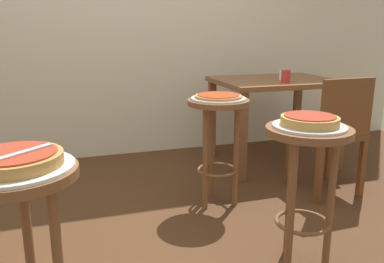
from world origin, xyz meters
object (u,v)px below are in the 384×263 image
object	(u,v)px
stool_foreground	(21,221)
stool_middle	(306,165)
serving_plate_middle	(309,126)
pizza_leftside	(218,96)
stool_leftside	(218,127)
pizza_middle	(310,120)
cup_near_edge	(286,76)
pizza_server_knife	(23,152)
dining_table	(275,92)
pizza_foreground	(14,159)
serving_plate_leftside	(218,99)
condiment_shaker	(281,75)
serving_plate_foreground	(15,167)
wooden_chair	(333,131)

from	to	relation	value
stool_foreground	stool_middle	distance (m)	1.26
serving_plate_middle	pizza_leftside	size ratio (longest dim) A/B	1.12
stool_leftside	pizza_middle	bearing A→B (deg)	-81.24
serving_plate_middle	pizza_middle	world-z (taller)	pizza_middle
cup_near_edge	pizza_server_knife	size ratio (longest dim) A/B	0.46
stool_middle	cup_near_edge	bearing A→B (deg)	64.09
dining_table	pizza_foreground	bearing A→B (deg)	-138.14
pizza_middle	cup_near_edge	distance (m)	1.41
pizza_foreground	serving_plate_leftside	distance (m)	1.52
pizza_middle	condiment_shaker	size ratio (longest dim) A/B	3.20
dining_table	cup_near_edge	world-z (taller)	cup_near_edge
serving_plate_foreground	pizza_server_knife	bearing A→B (deg)	-33.69
serving_plate_foreground	serving_plate_leftside	xyz separation A→B (m)	(1.11, 1.03, 0.00)
serving_plate_leftside	pizza_server_knife	xyz separation A→B (m)	(-1.08, -1.05, 0.06)
stool_leftside	dining_table	xyz separation A→B (m)	(0.78, 0.66, 0.10)
pizza_middle	pizza_leftside	distance (m)	0.84
wooden_chair	stool_middle	bearing A→B (deg)	-133.57
pizza_middle	wooden_chair	distance (m)	1.06
pizza_middle	wooden_chair	size ratio (longest dim) A/B	0.31
serving_plate_foreground	pizza_middle	size ratio (longest dim) A/B	1.43
serving_plate_leftside	dining_table	world-z (taller)	dining_table
serving_plate_foreground	wooden_chair	size ratio (longest dim) A/B	0.45
serving_plate_leftside	pizza_foreground	bearing A→B (deg)	-137.15
serving_plate_foreground	stool_leftside	bearing A→B (deg)	42.85
dining_table	cup_near_edge	size ratio (longest dim) A/B	9.90
stool_leftside	serving_plate_leftside	size ratio (longest dim) A/B	2.02
stool_leftside	cup_near_edge	world-z (taller)	cup_near_edge
condiment_shaker	stool_foreground	bearing A→B (deg)	-139.38
dining_table	serving_plate_foreground	bearing A→B (deg)	-138.14
pizza_leftside	condiment_shaker	world-z (taller)	condiment_shaker
serving_plate_leftside	pizza_leftside	bearing A→B (deg)	180.00
stool_foreground	pizza_server_knife	world-z (taller)	pizza_server_knife
stool_foreground	stool_leftside	size ratio (longest dim) A/B	1.00
stool_middle	stool_foreground	bearing A→B (deg)	-170.80
stool_foreground	serving_plate_middle	distance (m)	1.27
serving_plate_foreground	condiment_shaker	bearing A→B (deg)	40.62
pizza_foreground	stool_middle	distance (m)	1.28
serving_plate_leftside	pizza_leftside	world-z (taller)	pizza_leftside
stool_middle	pizza_leftside	world-z (taller)	pizza_leftside
stool_middle	stool_leftside	bearing A→B (deg)	98.76
serving_plate_leftside	dining_table	distance (m)	1.03
stool_foreground	stool_middle	bearing A→B (deg)	9.20
stool_middle	pizza_middle	bearing A→B (deg)	-90.00
stool_foreground	serving_plate_middle	world-z (taller)	serving_plate_middle
pizza_leftside	pizza_server_knife	size ratio (longest dim) A/B	1.39
serving_plate_foreground	wooden_chair	world-z (taller)	wooden_chair
serving_plate_foreground	cup_near_edge	world-z (taller)	cup_near_edge
serving_plate_foreground	pizza_middle	world-z (taller)	pizza_middle
stool_middle	pizza_foreground	bearing A→B (deg)	-170.80
pizza_foreground	condiment_shaker	distance (m)	2.53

